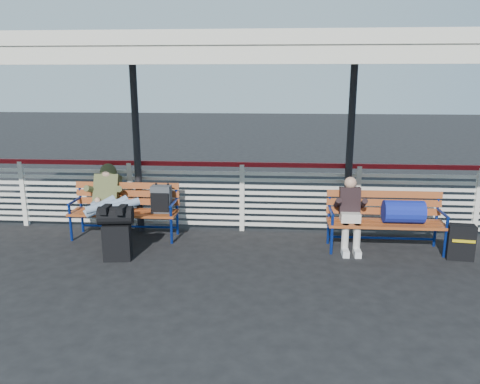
# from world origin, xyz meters

# --- Properties ---
(ground) EXTENTS (60.00, 60.00, 0.00)m
(ground) POSITION_xyz_m (0.00, 0.00, 0.00)
(ground) COLOR black
(ground) RESTS_ON ground
(fence) EXTENTS (12.08, 0.08, 1.24)m
(fence) POSITION_xyz_m (0.00, 1.90, 0.66)
(fence) COLOR silver
(fence) RESTS_ON ground
(canopy) EXTENTS (12.60, 3.60, 3.16)m
(canopy) POSITION_xyz_m (-0.00, 0.87, 3.04)
(canopy) COLOR silver
(canopy) RESTS_ON ground
(luggage_stack) EXTENTS (0.53, 0.34, 0.83)m
(luggage_stack) POSITION_xyz_m (-1.76, 0.38, 0.45)
(luggage_stack) COLOR black
(luggage_stack) RESTS_ON ground
(bench_left) EXTENTS (1.80, 0.56, 0.92)m
(bench_left) POSITION_xyz_m (-1.76, 1.42, 0.59)
(bench_left) COLOR #AE4921
(bench_left) RESTS_ON ground
(bench_right) EXTENTS (1.80, 0.56, 0.92)m
(bench_right) POSITION_xyz_m (2.44, 1.10, 0.60)
(bench_right) COLOR #AE4921
(bench_right) RESTS_ON ground
(traveler_man) EXTENTS (0.93, 1.64, 0.77)m
(traveler_man) POSITION_xyz_m (-2.10, 1.07, 0.71)
(traveler_man) COLOR #8B9ABC
(traveler_man) RESTS_ON ground
(companion_person) EXTENTS (0.32, 0.66, 1.15)m
(companion_person) POSITION_xyz_m (1.76, 1.10, 0.60)
(companion_person) COLOR beige
(companion_person) RESTS_ON ground
(suitcase_side) EXTENTS (0.41, 0.27, 0.53)m
(suitcase_side) POSITION_xyz_m (3.36, 0.80, 0.27)
(suitcase_side) COLOR black
(suitcase_side) RESTS_ON ground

